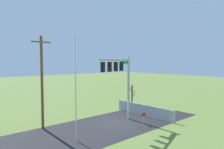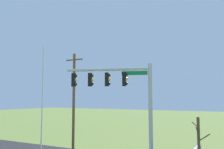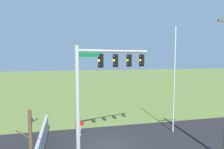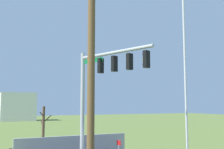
% 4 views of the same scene
% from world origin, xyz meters
% --- Properties ---
extents(ground_plane, '(160.00, 160.00, 0.00)m').
position_xyz_m(ground_plane, '(0.00, 0.00, 0.00)').
color(ground_plane, olive).
extents(road_surface, '(28.00, 8.00, 0.01)m').
position_xyz_m(road_surface, '(-4.00, 0.00, 0.01)').
color(road_surface, '#232326').
rests_on(road_surface, ground_plane).
extents(retaining_fence, '(0.20, 8.65, 1.40)m').
position_xyz_m(retaining_fence, '(4.63, 0.11, 0.70)').
color(retaining_fence, '#A8A8AD').
rests_on(retaining_fence, ground_plane).
extents(signal_mast, '(5.83, 2.08, 7.24)m').
position_xyz_m(signal_mast, '(0.45, -0.18, 5.19)').
color(signal_mast, '#B2B5BA').
rests_on(signal_mast, ground_plane).
extents(flagpole, '(0.10, 0.10, 9.00)m').
position_xyz_m(flagpole, '(-5.96, -1.37, 4.50)').
color(flagpole, silver).
rests_on(flagpole, ground_plane).
extents(bare_tree, '(1.27, 1.02, 3.58)m').
position_xyz_m(bare_tree, '(4.93, 2.34, 1.85)').
color(bare_tree, brown).
rests_on(bare_tree, ground_plane).
extents(open_sign, '(0.56, 0.04, 1.22)m').
position_xyz_m(open_sign, '(1.86, -2.21, 0.91)').
color(open_sign, silver).
rests_on(open_sign, ground_plane).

